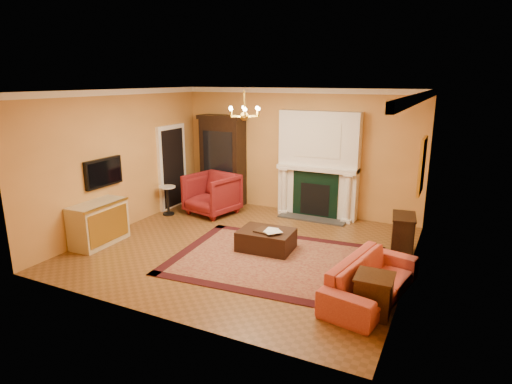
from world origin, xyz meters
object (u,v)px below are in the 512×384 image
Objects in this scene: coral_sofa at (372,273)px; console_table at (402,236)px; china_cabinet at (223,162)px; commode at (99,223)px; end_table at (373,296)px; leather_ottoman at (266,240)px; wingback_armchair at (212,192)px; pedestal_table at (168,198)px.

coral_sofa is 1.93m from console_table.
china_cabinet is at bearing 63.88° from coral_sofa.
commode is 2.07× the size of end_table.
coral_sofa is 3.67× the size of end_table.
commode reaches higher than leather_ottoman.
coral_sofa reaches higher than end_table.
coral_sofa is (4.53, -3.39, -0.71)m from china_cabinet.
console_table is (0.06, 2.37, 0.09)m from end_table.
console_table is at bearing 5.75° from wingback_armchair.
commode is at bearing -91.71° from pedestal_table.
commode is 1.55× the size of console_table.
wingback_armchair is 5.02m from coral_sofa.
end_table is at bearing -99.72° from console_table.
coral_sofa is (4.35, -2.51, -0.15)m from wingback_armchair.
coral_sofa is (5.33, 0.16, -0.03)m from commode.
china_cabinet is at bearing 75.53° from commode.
pedestal_table is (-0.73, -1.41, -0.70)m from china_cabinet.
wingback_armchair is 1.48× the size of console_table.
console_table is 2.56m from leather_ottoman.
leather_ottoman is (3.07, -0.97, -0.21)m from pedestal_table.
console_table is (4.71, -1.47, -0.74)m from china_cabinet.
console_table is 0.72× the size of leather_ottoman.
wingback_armchair is 1.07× the size of leather_ottoman.
leather_ottoman is (3.13, 1.17, -0.22)m from commode.
commode is 0.56× the size of coral_sofa.
pedestal_table is 0.96× the size of console_table.
china_cabinet reaches higher than coral_sofa.
console_table is at bearing 18.91° from commode.
leather_ottoman is (-2.32, 1.46, -0.07)m from end_table.
commode is at bearing -97.09° from wingback_armchair.
wingback_armchair reaches higher than pedestal_table.
china_cabinet is 6.09m from end_table.
end_table is at bearing -20.39° from wingback_armchair.
pedestal_table is 0.70× the size of leather_ottoman.
end_table is at bearing -4.83° from commode.
end_table is 2.74m from leather_ottoman.
commode reaches higher than console_table.
console_table is at bearing 88.55° from end_table.
commode is 3.35m from leather_ottoman.
china_cabinet is at bearing 115.12° from wingback_armchair.
pedestal_table is 5.62m from coral_sofa.
wingback_armchair is at bearing 146.48° from end_table.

